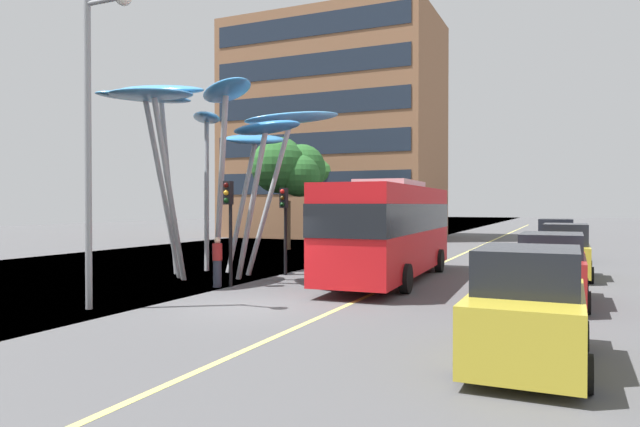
{
  "coord_description": "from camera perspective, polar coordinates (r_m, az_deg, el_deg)",
  "views": [
    {
      "loc": [
        8.18,
        -13.59,
        2.83
      ],
      "look_at": [
        -0.63,
        6.1,
        2.5
      ],
      "focal_mm": 31.85,
      "sensor_mm": 36.0,
      "label": 1
    }
  ],
  "objects": [
    {
      "name": "car_parked_near",
      "position": [
        10.86,
        20.18,
        -9.05
      ],
      "size": [
        2.03,
        4.28,
        2.07
      ],
      "color": "gold",
      "rests_on": "ground"
    },
    {
      "name": "pedestrian",
      "position": [
        19.84,
        -10.28,
        -4.82
      ],
      "size": [
        0.34,
        0.34,
        1.72
      ],
      "color": "#2D3342",
      "rests_on": "ground"
    },
    {
      "name": "ground",
      "position": [
        16.47,
        -8.93,
        -9.2
      ],
      "size": [
        120.0,
        240.0,
        0.1
      ],
      "color": "#4C4C4F"
    },
    {
      "name": "red_bus",
      "position": [
        21.39,
        7.12,
        -1.25
      ],
      "size": [
        3.09,
        10.82,
        3.73
      ],
      "color": "red",
      "rests_on": "ground"
    },
    {
      "name": "traffic_light_opposite",
      "position": [
        30.4,
        3.9,
        0.86
      ],
      "size": [
        0.28,
        0.42,
        3.91
      ],
      "color": "black",
      "rests_on": "ground"
    },
    {
      "name": "leaf_sculpture",
      "position": [
        22.98,
        -11.0,
        9.22
      ],
      "size": [
        9.37,
        9.59,
        8.09
      ],
      "color": "#9EA0A5",
      "rests_on": "ground"
    },
    {
      "name": "tree_pavement_far",
      "position": [
        46.74,
        2.31,
        3.96
      ],
      "size": [
        5.59,
        4.82,
        7.25
      ],
      "color": "brown",
      "rests_on": "ground"
    },
    {
      "name": "car_side_street",
      "position": [
        31.28,
        22.63,
        -2.57
      ],
      "size": [
        1.94,
        3.84,
        2.12
      ],
      "color": "black",
      "rests_on": "ground"
    },
    {
      "name": "car_parked_far",
      "position": [
        23.83,
        23.44,
        -3.66
      ],
      "size": [
        1.9,
        3.86,
        2.1
      ],
      "color": "gold",
      "rests_on": "ground"
    },
    {
      "name": "street_lamp",
      "position": [
        16.51,
        -21.53,
        9.43
      ],
      "size": [
        1.57,
        0.44,
        8.45
      ],
      "color": "gray",
      "rests_on": "ground"
    },
    {
      "name": "traffic_light_kerb_far",
      "position": [
        22.74,
        -3.61,
        0.15
      ],
      "size": [
        0.28,
        0.42,
        3.5
      ],
      "color": "black",
      "rests_on": "ground"
    },
    {
      "name": "car_parked_mid",
      "position": [
        17.64,
        22.24,
        -5.29
      ],
      "size": [
        1.98,
        4.48,
        2.02
      ],
      "color": "maroon",
      "rests_on": "ground"
    },
    {
      "name": "traffic_light_island_mid",
      "position": [
        30.16,
        3.74,
        0.06
      ],
      "size": [
        0.28,
        0.42,
        3.3
      ],
      "color": "black",
      "rests_on": "ground"
    },
    {
      "name": "backdrop_building",
      "position": [
        51.26,
        1.46,
        8.36
      ],
      "size": [
        18.07,
        11.05,
        19.0
      ],
      "color": "#8E6042",
      "rests_on": "ground"
    },
    {
      "name": "tree_pavement_near",
      "position": [
        35.61,
        -3.2,
        4.67
      ],
      "size": [
        4.34,
        4.76,
        7.13
      ],
      "color": "brown",
      "rests_on": "ground"
    },
    {
      "name": "traffic_light_kerb_near",
      "position": [
        19.73,
        -9.14,
        0.31
      ],
      "size": [
        0.28,
        0.42,
        3.64
      ],
      "color": "black",
      "rests_on": "ground"
    }
  ]
}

